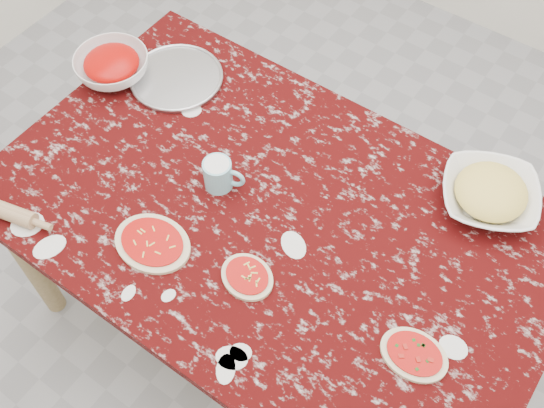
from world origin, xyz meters
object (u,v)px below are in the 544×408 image
Objects in this scene: pizza_tray at (177,78)px; worktable at (272,229)px; flour_mug at (219,174)px; sauce_bowl at (112,66)px; cheese_bowl at (489,196)px.

worktable is at bearing -23.98° from pizza_tray.
flour_mug is (-0.18, -0.00, 0.13)m from worktable.
cheese_bowl is (1.22, 0.24, -0.00)m from sauce_bowl.
pizza_tray reaches higher than worktable.
cheese_bowl is at bearing 39.01° from worktable.
worktable is 0.76m from sauce_bowl.
cheese_bowl reaches higher than pizza_tray.
pizza_tray is at bearing 29.29° from sauce_bowl.
cheese_bowl is at bearing 30.59° from flour_mug.
worktable is 0.62m from pizza_tray.
sauce_bowl is 0.89× the size of cheese_bowl.
flour_mug is at bearing -33.77° from pizza_tray.
pizza_tray is at bearing -172.49° from cheese_bowl.
pizza_tray is 0.46m from flour_mug.
sauce_bowl is 1.24m from cheese_bowl.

